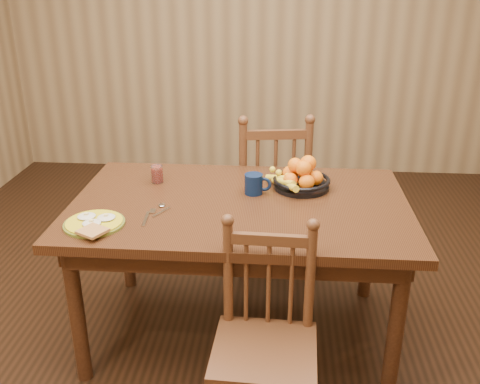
# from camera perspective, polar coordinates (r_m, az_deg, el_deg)

# --- Properties ---
(room) EXTENTS (4.52, 5.02, 2.72)m
(room) POSITION_cam_1_polar(r_m,az_deg,el_deg) (2.37, 0.00, 12.36)
(room) COLOR black
(room) RESTS_ON ground
(dining_table) EXTENTS (1.60, 1.00, 0.75)m
(dining_table) POSITION_cam_1_polar(r_m,az_deg,el_deg) (2.58, 0.00, -2.76)
(dining_table) COLOR black
(dining_table) RESTS_ON ground
(chair_far) EXTENTS (0.51, 0.50, 1.00)m
(chair_far) POSITION_cam_1_polar(r_m,az_deg,el_deg) (3.29, 3.35, -0.32)
(chair_far) COLOR #462515
(chair_far) RESTS_ON ground
(chair_near) EXTENTS (0.42, 0.40, 0.88)m
(chair_near) POSITION_cam_1_polar(r_m,az_deg,el_deg) (2.17, 2.70, -15.67)
(chair_near) COLOR #462515
(chair_near) RESTS_ON ground
(breakfast_plate) EXTENTS (0.26, 0.31, 0.04)m
(breakfast_plate) POSITION_cam_1_polar(r_m,az_deg,el_deg) (2.40, -15.29, -3.20)
(breakfast_plate) COLOR #59601E
(breakfast_plate) RESTS_ON dining_table
(fork) EXTENTS (0.04, 0.18, 0.00)m
(fork) POSITION_cam_1_polar(r_m,az_deg,el_deg) (2.43, -9.77, -2.55)
(fork) COLOR silver
(fork) RESTS_ON dining_table
(spoon) EXTENTS (0.06, 0.15, 0.01)m
(spoon) POSITION_cam_1_polar(r_m,az_deg,el_deg) (2.50, -8.34, -1.61)
(spoon) COLOR silver
(spoon) RESTS_ON dining_table
(coffee_mug) EXTENTS (0.13, 0.09, 0.10)m
(coffee_mug) POSITION_cam_1_polar(r_m,az_deg,el_deg) (2.62, 1.56, 0.88)
(coffee_mug) COLOR #091734
(coffee_mug) RESTS_ON dining_table
(juice_glass) EXTENTS (0.06, 0.06, 0.09)m
(juice_glass) POSITION_cam_1_polar(r_m,az_deg,el_deg) (2.80, -8.83, 1.86)
(juice_glass) COLOR silver
(juice_glass) RESTS_ON dining_table
(fruit_bowl) EXTENTS (0.32, 0.32, 0.17)m
(fruit_bowl) POSITION_cam_1_polar(r_m,az_deg,el_deg) (2.70, 6.46, 1.50)
(fruit_bowl) COLOR black
(fruit_bowl) RESTS_ON dining_table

